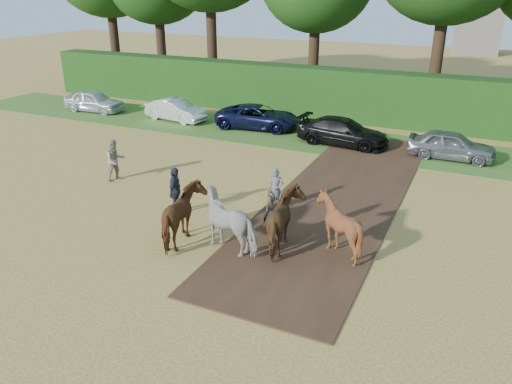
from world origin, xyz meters
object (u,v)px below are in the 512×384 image
Objects in this scene: plough_team at (260,220)px; parked_cars at (376,133)px; spectator_far at (175,191)px; spectator_near at (115,160)px.

parked_cars is at bearing 85.41° from plough_team.
spectator_far is 0.05× the size of parked_cars.
spectator_near is 8.30m from plough_team.
spectator_near is 4.47m from spectator_far.
plough_team is 12.06m from parked_cars.
spectator_near is at bearing 160.90° from plough_team.
spectator_far is 12.02m from parked_cars.
plough_team reaches higher than parked_cars.
plough_team reaches higher than spectator_near.
plough_team is (3.73, -0.96, 0.05)m from spectator_far.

